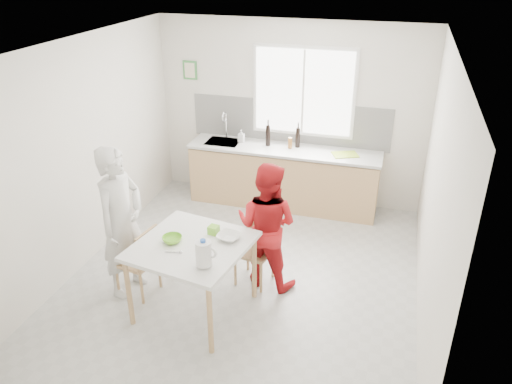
% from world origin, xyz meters
% --- Properties ---
extents(ground, '(4.50, 4.50, 0.00)m').
position_xyz_m(ground, '(0.00, 0.00, 0.00)').
color(ground, '#B7B7B2').
rests_on(ground, ground).
extents(room_shell, '(4.50, 4.50, 4.50)m').
position_xyz_m(room_shell, '(0.00, 0.00, 1.64)').
color(room_shell, silver).
rests_on(room_shell, ground).
extents(window, '(1.50, 0.06, 1.30)m').
position_xyz_m(window, '(0.20, 2.23, 1.70)').
color(window, white).
rests_on(window, room_shell).
extents(backsplash, '(3.00, 0.02, 0.65)m').
position_xyz_m(backsplash, '(0.00, 2.24, 1.23)').
color(backsplash, white).
rests_on(backsplash, room_shell).
extents(picture_frame, '(0.22, 0.03, 0.28)m').
position_xyz_m(picture_frame, '(-1.55, 2.23, 1.90)').
color(picture_frame, '#418F44').
rests_on(picture_frame, room_shell).
extents(kitchen_counter, '(2.84, 0.64, 1.37)m').
position_xyz_m(kitchen_counter, '(-0.00, 1.95, 0.42)').
color(kitchen_counter, tan).
rests_on(kitchen_counter, ground).
extents(dining_table, '(1.26, 1.26, 0.84)m').
position_xyz_m(dining_table, '(-0.33, -0.75, 0.75)').
color(dining_table, white).
rests_on(dining_table, ground).
extents(chair_left, '(0.45, 0.45, 0.84)m').
position_xyz_m(chair_left, '(-1.01, -0.63, 0.46)').
color(chair_left, tan).
rests_on(chair_left, ground).
extents(chair_far, '(0.44, 0.44, 0.84)m').
position_xyz_m(chair_far, '(0.15, -0.00, 0.46)').
color(chair_far, tan).
rests_on(chair_far, ground).
extents(person_white, '(0.52, 0.70, 1.75)m').
position_xyz_m(person_white, '(-1.22, -0.60, 0.88)').
color(person_white, silver).
rests_on(person_white, ground).
extents(person_red, '(0.82, 0.69, 1.51)m').
position_xyz_m(person_red, '(0.27, -0.02, 0.76)').
color(person_red, red).
rests_on(person_red, ground).
extents(bowl_green, '(0.24, 0.24, 0.06)m').
position_xyz_m(bowl_green, '(-0.54, -0.76, 0.87)').
color(bowl_green, '#79CE2F').
rests_on(bowl_green, dining_table).
extents(bowl_white, '(0.27, 0.27, 0.06)m').
position_xyz_m(bowl_white, '(0.01, -0.55, 0.87)').
color(bowl_white, white).
rests_on(bowl_white, dining_table).
extents(milk_jug, '(0.22, 0.16, 0.28)m').
position_xyz_m(milk_jug, '(-0.06, -1.08, 0.99)').
color(milk_jug, white).
rests_on(milk_jug, dining_table).
extents(green_box, '(0.12, 0.12, 0.09)m').
position_xyz_m(green_box, '(-0.19, -0.49, 0.89)').
color(green_box, '#74C52D').
rests_on(green_box, dining_table).
extents(spoon, '(0.16, 0.04, 0.01)m').
position_xyz_m(spoon, '(-0.45, -0.95, 0.85)').
color(spoon, '#A5A5AA').
rests_on(spoon, dining_table).
extents(cutting_board, '(0.42, 0.37, 0.01)m').
position_xyz_m(cutting_board, '(0.89, 1.93, 0.93)').
color(cutting_board, '#97B72A').
rests_on(cutting_board, kitchen_counter).
extents(wine_bottle_a, '(0.07, 0.07, 0.32)m').
position_xyz_m(wine_bottle_a, '(-0.26, 1.98, 1.08)').
color(wine_bottle_a, black).
rests_on(wine_bottle_a, kitchen_counter).
extents(wine_bottle_b, '(0.07, 0.07, 0.30)m').
position_xyz_m(wine_bottle_b, '(0.18, 2.05, 1.07)').
color(wine_bottle_b, black).
rests_on(wine_bottle_b, kitchen_counter).
extents(jar_amber, '(0.06, 0.06, 0.16)m').
position_xyz_m(jar_amber, '(0.08, 1.97, 1.00)').
color(jar_amber, brown).
rests_on(jar_amber, kitchen_counter).
extents(soap_bottle, '(0.09, 0.09, 0.19)m').
position_xyz_m(soap_bottle, '(-0.68, 2.03, 1.02)').
color(soap_bottle, '#999999').
rests_on(soap_bottle, kitchen_counter).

